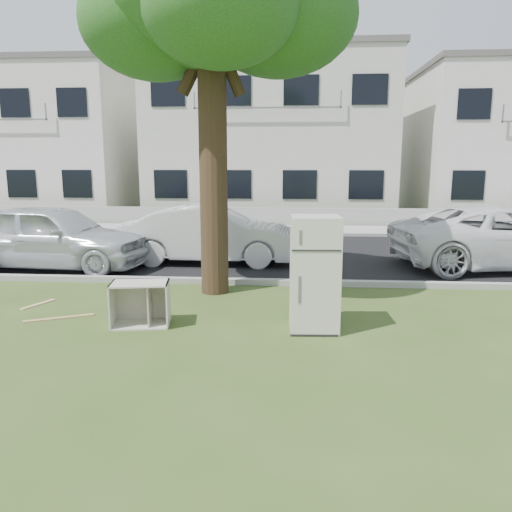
# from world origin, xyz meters

# --- Properties ---
(ground) EXTENTS (120.00, 120.00, 0.00)m
(ground) POSITION_xyz_m (0.00, 0.00, 0.00)
(ground) COLOR #344719
(road) EXTENTS (120.00, 7.00, 0.01)m
(road) POSITION_xyz_m (0.00, 6.00, 0.01)
(road) COLOR black
(road) RESTS_ON ground
(kerb_near) EXTENTS (120.00, 0.18, 0.12)m
(kerb_near) POSITION_xyz_m (0.00, 2.45, 0.00)
(kerb_near) COLOR gray
(kerb_near) RESTS_ON ground
(kerb_far) EXTENTS (120.00, 0.18, 0.12)m
(kerb_far) POSITION_xyz_m (0.00, 9.55, 0.00)
(kerb_far) COLOR gray
(kerb_far) RESTS_ON ground
(sidewalk) EXTENTS (120.00, 2.80, 0.01)m
(sidewalk) POSITION_xyz_m (0.00, 11.00, 0.01)
(sidewalk) COLOR gray
(sidewalk) RESTS_ON ground
(low_wall) EXTENTS (120.00, 0.15, 0.70)m
(low_wall) POSITION_xyz_m (0.00, 12.60, 0.35)
(low_wall) COLOR gray
(low_wall) RESTS_ON ground
(townhouse_left) EXTENTS (10.20, 8.16, 7.04)m
(townhouse_left) POSITION_xyz_m (-12.00, 17.50, 3.52)
(townhouse_left) COLOR silver
(townhouse_left) RESTS_ON ground
(townhouse_center) EXTENTS (11.22, 8.16, 7.44)m
(townhouse_center) POSITION_xyz_m (0.00, 17.50, 3.72)
(townhouse_center) COLOR beige
(townhouse_center) RESTS_ON ground
(fridge) EXTENTS (0.75, 0.70, 1.75)m
(fridge) POSITION_xyz_m (1.46, -0.32, 0.87)
(fridge) COLOR #BAB3A8
(fridge) RESTS_ON ground
(cabinet) EXTENTS (0.96, 0.68, 0.69)m
(cabinet) POSITION_xyz_m (-1.25, -0.32, 0.35)
(cabinet) COLOR white
(cabinet) RESTS_ON ground
(plank_a) EXTENTS (1.03, 0.56, 0.02)m
(plank_a) POSITION_xyz_m (-2.69, -0.11, 0.01)
(plank_a) COLOR tan
(plank_a) RESTS_ON ground
(plank_c) EXTENTS (0.35, 0.69, 0.02)m
(plank_c) POSITION_xyz_m (-3.44, 0.65, 0.01)
(plank_c) COLOR tan
(plank_c) RESTS_ON ground
(car_center) EXTENTS (4.43, 1.58, 1.46)m
(car_center) POSITION_xyz_m (-0.95, 4.67, 0.73)
(car_center) COLOR beige
(car_center) RESTS_ON ground
(car_right) EXTENTS (5.68, 3.18, 1.50)m
(car_right) POSITION_xyz_m (6.27, 4.60, 0.75)
(car_right) COLOR white
(car_right) RESTS_ON ground
(car_left) EXTENTS (4.75, 2.23, 1.57)m
(car_left) POSITION_xyz_m (-4.61, 3.70, 0.79)
(car_left) COLOR silver
(car_left) RESTS_ON ground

